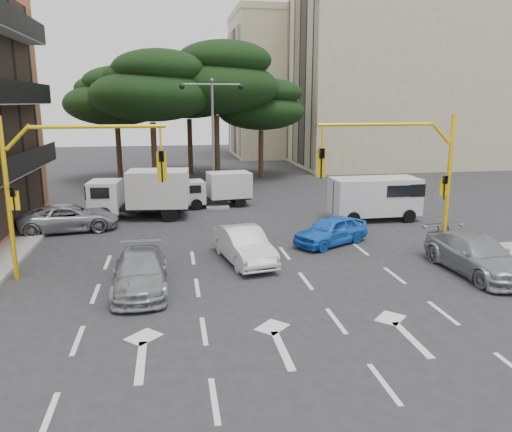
% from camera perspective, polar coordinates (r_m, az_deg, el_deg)
% --- Properties ---
extents(ground, '(120.00, 120.00, 0.00)m').
position_cam_1_polar(ground, '(18.29, -0.41, -7.80)').
color(ground, '#28282B').
rests_on(ground, ground).
extents(median_strip, '(1.40, 6.00, 0.15)m').
position_cam_1_polar(median_strip, '(33.61, -4.81, 1.92)').
color(median_strip, gray).
rests_on(median_strip, ground).
extents(apartment_beige_near, '(20.20, 12.15, 18.70)m').
position_cam_1_polar(apartment_beige_near, '(53.97, 15.81, 15.54)').
color(apartment_beige_near, '#BBAC8C').
rests_on(apartment_beige_near, ground).
extents(apartment_beige_far, '(16.20, 12.15, 16.70)m').
position_cam_1_polar(apartment_beige_far, '(62.90, 4.95, 14.62)').
color(apartment_beige_far, '#BBAC8C').
rests_on(apartment_beige_far, ground).
extents(pine_left_near, '(9.15, 9.15, 10.23)m').
position_cam_1_polar(pine_left_near, '(38.87, -11.81, 14.35)').
color(pine_left_near, '#382616').
rests_on(pine_left_near, ground).
extents(pine_center, '(9.98, 9.98, 11.16)m').
position_cam_1_polar(pine_center, '(41.05, -4.51, 15.45)').
color(pine_center, '#382616').
rests_on(pine_center, ground).
extents(pine_left_far, '(8.32, 8.32, 9.30)m').
position_cam_1_polar(pine_left_far, '(43.05, -15.68, 13.06)').
color(pine_left_far, '#382616').
rests_on(pine_left_far, ground).
extents(pine_right, '(7.49, 7.49, 8.37)m').
position_cam_1_polar(pine_right, '(43.54, 0.67, 12.61)').
color(pine_right, '#382616').
rests_on(pine_right, ground).
extents(pine_back, '(9.15, 9.15, 10.23)m').
position_cam_1_polar(pine_back, '(45.89, -7.65, 14.25)').
color(pine_back, '#382616').
rests_on(pine_back, ground).
extents(signal_mast_right, '(5.79, 0.37, 6.00)m').
position_cam_1_polar(signal_mast_right, '(21.31, 17.11, 5.38)').
color(signal_mast_right, yellow).
rests_on(signal_mast_right, ground).
extents(signal_mast_left, '(5.79, 0.37, 6.00)m').
position_cam_1_polar(signal_mast_left, '(19.48, -21.67, 4.38)').
color(signal_mast_left, yellow).
rests_on(signal_mast_left, ground).
extents(street_lamp_center, '(4.16, 0.36, 7.77)m').
position_cam_1_polar(street_lamp_center, '(33.01, -4.99, 11.08)').
color(street_lamp_center, slate).
rests_on(street_lamp_center, median_strip).
extents(car_white_hatch, '(2.30, 4.52, 1.42)m').
position_cam_1_polar(car_white_hatch, '(20.56, -1.38, -3.36)').
color(car_white_hatch, silver).
rests_on(car_white_hatch, ground).
extents(car_blue_compact, '(4.14, 3.26, 1.32)m').
position_cam_1_polar(car_blue_compact, '(23.34, 8.58, -1.64)').
color(car_blue_compact, blue).
rests_on(car_blue_compact, ground).
extents(car_silver_wagon, '(1.94, 4.60, 1.33)m').
position_cam_1_polar(car_silver_wagon, '(18.02, -13.09, -6.23)').
color(car_silver_wagon, gray).
rests_on(car_silver_wagon, ground).
extents(car_silver_cross_a, '(5.20, 3.01, 1.36)m').
position_cam_1_polar(car_silver_cross_a, '(27.21, -20.57, -0.19)').
color(car_silver_cross_a, gray).
rests_on(car_silver_cross_a, ground).
extents(car_silver_cross_b, '(3.78, 2.00, 1.23)m').
position_cam_1_polar(car_silver_cross_b, '(30.47, -11.39, 1.59)').
color(car_silver_cross_b, '#94969B').
rests_on(car_silver_cross_b, ground).
extents(car_silver_parked, '(2.31, 5.13, 1.46)m').
position_cam_1_polar(car_silver_parked, '(21.03, 23.85, -4.06)').
color(car_silver_parked, gray).
rests_on(car_silver_parked, ground).
extents(van_white, '(4.83, 2.23, 2.41)m').
position_cam_1_polar(van_white, '(28.57, 13.38, 1.95)').
color(van_white, silver).
rests_on(van_white, ground).
extents(box_truck_a, '(5.75, 2.83, 2.73)m').
position_cam_1_polar(box_truck_a, '(28.85, -13.04, 2.41)').
color(box_truck_a, white).
rests_on(box_truck_a, ground).
extents(box_truck_b, '(4.54, 2.37, 2.13)m').
position_cam_1_polar(box_truck_b, '(31.55, -4.48, 3.03)').
color(box_truck_b, silver).
rests_on(box_truck_b, ground).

